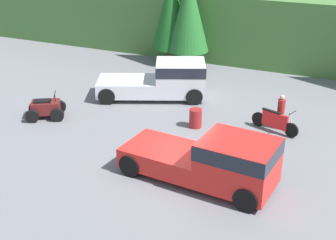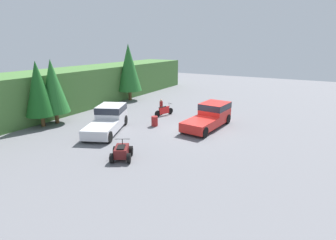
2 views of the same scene
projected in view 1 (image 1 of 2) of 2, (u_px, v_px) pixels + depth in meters
The scene contains 10 objects.
ground_plane at pixel (178, 165), 18.44m from camera, with size 80.00×80.00×0.00m, color slate.
hillside_backdrop at pixel (272, 26), 30.85m from camera, with size 44.00×6.00×4.32m.
tree_left at pixel (172, 11), 29.29m from camera, with size 2.53×2.53×5.76m.
tree_mid_left at pixel (189, 13), 28.59m from camera, with size 2.57×2.57×5.84m.
pickup_truck_red at pixel (215, 160), 16.75m from camera, with size 5.92×2.74×1.97m.
pickup_truck_second at pixel (164, 79), 24.65m from camera, with size 6.03×4.20×1.97m.
dirt_bike at pixel (275, 121), 21.06m from camera, with size 2.28×1.00×1.17m.
quad_atv at pixel (46, 108), 22.49m from camera, with size 2.19×1.99×1.19m.
rider_person at pixel (281, 110), 21.20m from camera, with size 0.47×0.47×1.64m.
steel_barrel at pixel (195, 118), 21.51m from camera, with size 0.58×0.58×0.88m.
Camera 1 is at (6.19, -14.81, 9.25)m, focal length 50.00 mm.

